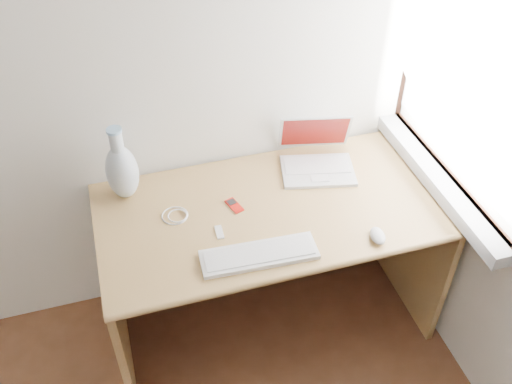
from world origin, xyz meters
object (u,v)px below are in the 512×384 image
object	(u,v)px
laptop	(315,158)
desk	(266,230)
external_keyboard	(259,255)
vase	(122,170)

from	to	relation	value
laptop	desk	bearing A→B (deg)	-143.48
external_keyboard	desk	bearing A→B (deg)	71.66
desk	laptop	bearing A→B (deg)	23.57
laptop	external_keyboard	bearing A→B (deg)	-118.32
desk	vase	size ratio (longest dim) A/B	4.23
external_keyboard	vase	xyz separation A→B (m)	(-0.43, 0.48, 0.12)
external_keyboard	laptop	bearing A→B (deg)	51.93
laptop	external_keyboard	world-z (taller)	laptop
laptop	vase	xyz separation A→B (m)	(-0.81, 0.04, 0.09)
desk	laptop	size ratio (longest dim) A/B	4.02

